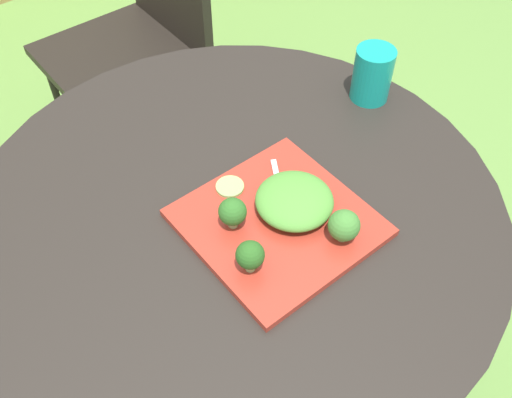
# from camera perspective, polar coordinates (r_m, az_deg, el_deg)

# --- Properties ---
(ground_plane) EXTENTS (12.00, 12.00, 0.00)m
(ground_plane) POSITION_cam_1_polar(r_m,az_deg,el_deg) (1.64, -1.36, -16.84)
(ground_plane) COLOR #669342
(patio_table) EXTENTS (0.97, 0.97, 0.72)m
(patio_table) POSITION_cam_1_polar(r_m,az_deg,el_deg) (1.22, -1.78, -7.61)
(patio_table) COLOR #28231E
(patio_table) RESTS_ON ground_plane
(patio_chair) EXTENTS (0.44, 0.44, 0.90)m
(patio_chair) POSITION_cam_1_polar(r_m,az_deg,el_deg) (1.88, -11.41, 17.01)
(patio_chair) COLOR black
(patio_chair) RESTS_ON ground_plane
(salad_plate) EXTENTS (0.29, 0.29, 0.01)m
(salad_plate) POSITION_cam_1_polar(r_m,az_deg,el_deg) (0.99, 2.17, -2.35)
(salad_plate) COLOR #AD3323
(salad_plate) RESTS_ON patio_table
(drinking_glass) EXTENTS (0.08, 0.08, 0.11)m
(drinking_glass) POSITION_cam_1_polar(r_m,az_deg,el_deg) (1.23, 11.47, 11.83)
(drinking_glass) COLOR #149989
(drinking_glass) RESTS_ON patio_table
(fork) EXTENTS (0.09, 0.14, 0.00)m
(fork) POSITION_cam_1_polar(r_m,az_deg,el_deg) (1.01, 2.53, 0.15)
(fork) COLOR silver
(fork) RESTS_ON salad_plate
(lettuce_mound) EXTENTS (0.14, 0.14, 0.04)m
(lettuce_mound) POSITION_cam_1_polar(r_m,az_deg,el_deg) (0.98, 3.85, -0.15)
(lettuce_mound) COLOR #519338
(lettuce_mound) RESTS_ON salad_plate
(broccoli_floret_0) EXTENTS (0.05, 0.05, 0.06)m
(broccoli_floret_0) POSITION_cam_1_polar(r_m,az_deg,el_deg) (0.95, -2.35, -1.31)
(broccoli_floret_0) COLOR #99B770
(broccoli_floret_0) RESTS_ON salad_plate
(broccoli_floret_1) EXTENTS (0.05, 0.05, 0.06)m
(broccoli_floret_1) POSITION_cam_1_polar(r_m,az_deg,el_deg) (0.94, 8.76, -2.64)
(broccoli_floret_1) COLOR #99B770
(broccoli_floret_1) RESTS_ON salad_plate
(broccoli_floret_2) EXTENTS (0.05, 0.05, 0.06)m
(broccoli_floret_2) POSITION_cam_1_polar(r_m,az_deg,el_deg) (0.89, -0.59, -5.63)
(broccoli_floret_2) COLOR #99B770
(broccoli_floret_2) RESTS_ON salad_plate
(cucumber_slice_0) EXTENTS (0.05, 0.05, 0.01)m
(cucumber_slice_0) POSITION_cam_1_polar(r_m,az_deg,el_deg) (1.03, -2.62, 1.23)
(cucumber_slice_0) COLOR #8EB766
(cucumber_slice_0) RESTS_ON salad_plate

